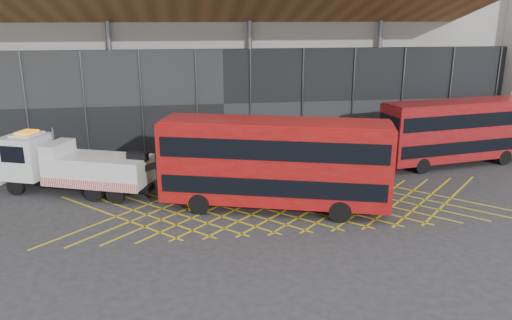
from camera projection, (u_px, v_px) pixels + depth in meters
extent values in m
plane|color=#29282B|center=(206.00, 212.00, 27.38)|extent=(120.00, 120.00, 0.00)
cube|color=gold|center=(116.00, 216.00, 26.71)|extent=(7.16, 7.16, 0.01)
cube|color=gold|center=(116.00, 216.00, 26.71)|extent=(7.16, 7.16, 0.01)
cube|color=gold|center=(147.00, 215.00, 26.93)|extent=(7.16, 7.16, 0.01)
cube|color=gold|center=(147.00, 215.00, 26.93)|extent=(7.16, 7.16, 0.01)
cube|color=gold|center=(177.00, 213.00, 27.15)|extent=(7.16, 7.16, 0.01)
cube|color=gold|center=(177.00, 213.00, 27.15)|extent=(7.16, 7.16, 0.01)
cube|color=gold|center=(206.00, 212.00, 27.38)|extent=(7.16, 7.16, 0.01)
cube|color=gold|center=(206.00, 212.00, 27.38)|extent=(7.16, 7.16, 0.01)
cube|color=gold|center=(235.00, 210.00, 27.60)|extent=(7.16, 7.16, 0.01)
cube|color=gold|center=(235.00, 210.00, 27.60)|extent=(7.16, 7.16, 0.01)
cube|color=gold|center=(263.00, 208.00, 27.82)|extent=(7.16, 7.16, 0.01)
cube|color=gold|center=(263.00, 208.00, 27.82)|extent=(7.16, 7.16, 0.01)
cube|color=gold|center=(291.00, 207.00, 28.05)|extent=(7.16, 7.16, 0.01)
cube|color=gold|center=(291.00, 207.00, 28.05)|extent=(7.16, 7.16, 0.01)
cube|color=gold|center=(319.00, 205.00, 28.27)|extent=(7.16, 7.16, 0.01)
cube|color=gold|center=(319.00, 205.00, 28.27)|extent=(7.16, 7.16, 0.01)
cube|color=gold|center=(346.00, 204.00, 28.49)|extent=(7.16, 7.16, 0.01)
cube|color=gold|center=(346.00, 204.00, 28.49)|extent=(7.16, 7.16, 0.01)
cube|color=gold|center=(373.00, 202.00, 28.72)|extent=(7.16, 7.16, 0.01)
cube|color=gold|center=(373.00, 202.00, 28.72)|extent=(7.16, 7.16, 0.01)
cube|color=gold|center=(399.00, 201.00, 28.94)|extent=(7.16, 7.16, 0.01)
cube|color=gold|center=(399.00, 201.00, 28.94)|extent=(7.16, 7.16, 0.01)
cube|color=gold|center=(425.00, 200.00, 29.16)|extent=(7.16, 7.16, 0.01)
cube|color=gold|center=(425.00, 200.00, 29.16)|extent=(7.16, 7.16, 0.01)
cube|color=gold|center=(451.00, 198.00, 29.39)|extent=(7.16, 7.16, 0.01)
cube|color=gold|center=(451.00, 198.00, 29.39)|extent=(7.16, 7.16, 0.01)
cube|color=#979691|center=(215.00, 32.00, 43.19)|extent=(55.00, 14.00, 18.00)
cube|color=black|center=(223.00, 103.00, 37.65)|extent=(55.00, 0.80, 8.00)
cylinder|color=#595B60|center=(113.00, 92.00, 36.07)|extent=(0.36, 0.36, 10.00)
cylinder|color=#595B60|center=(250.00, 90.00, 37.46)|extent=(0.36, 0.36, 10.00)
cylinder|color=#595B60|center=(377.00, 87.00, 38.86)|extent=(0.36, 0.36, 10.00)
cube|color=black|center=(79.00, 182.00, 30.03)|extent=(9.12, 4.26, 0.35)
cube|color=white|center=(27.00, 156.00, 30.33)|extent=(3.09, 3.15, 2.57)
cube|color=black|center=(9.00, 148.00, 30.46)|extent=(0.82, 2.05, 1.09)
cube|color=red|center=(12.00, 175.00, 30.95)|extent=(1.15, 2.49, 0.54)
cube|color=orange|center=(27.00, 132.00, 29.87)|extent=(1.25, 1.42, 0.12)
cube|color=white|center=(98.00, 169.00, 29.48)|extent=(6.60, 4.49, 1.58)
cube|color=red|center=(88.00, 185.00, 28.46)|extent=(5.74, 2.24, 0.54)
cube|color=white|center=(58.00, 148.00, 29.70)|extent=(1.77, 2.57, 0.69)
cube|color=black|center=(138.00, 156.00, 28.69)|extent=(1.28, 0.88, 0.49)
cube|color=black|center=(154.00, 166.00, 28.62)|extent=(2.14, 1.09, 1.07)
cylinder|color=black|center=(16.00, 186.00, 29.84)|extent=(1.14, 0.71, 1.09)
cylinder|color=black|center=(38.00, 176.00, 31.79)|extent=(1.14, 0.71, 1.09)
cylinder|color=black|center=(116.00, 194.00, 28.49)|extent=(1.14, 0.71, 1.09)
cylinder|color=black|center=(132.00, 183.00, 30.43)|extent=(1.14, 0.71, 1.09)
cylinder|color=#595B60|center=(54.00, 145.00, 30.84)|extent=(0.14, 0.14, 2.17)
cube|color=maroon|center=(275.00, 162.00, 26.97)|extent=(12.63, 6.29, 4.35)
cube|color=black|center=(274.00, 180.00, 27.25)|extent=(12.17, 6.21, 0.95)
cube|color=black|center=(275.00, 144.00, 26.69)|extent=(12.17, 6.21, 1.06)
cube|color=black|center=(166.00, 174.00, 28.10)|extent=(0.78, 2.42, 1.46)
cube|color=black|center=(164.00, 140.00, 27.55)|extent=(0.78, 2.42, 1.06)
cube|color=yellow|center=(164.00, 155.00, 27.81)|extent=(0.63, 1.93, 0.39)
cube|color=maroon|center=(275.00, 122.00, 26.35)|extent=(12.32, 6.00, 0.13)
cylinder|color=black|center=(199.00, 204.00, 26.91)|extent=(1.21, 0.66, 1.17)
cylinder|color=black|center=(210.00, 188.00, 29.34)|extent=(1.21, 0.66, 1.17)
cylinder|color=black|center=(340.00, 212.00, 25.86)|extent=(1.21, 0.66, 1.17)
cylinder|color=black|center=(339.00, 195.00, 28.28)|extent=(1.21, 0.66, 1.17)
cube|color=maroon|center=(458.00, 130.00, 35.42)|extent=(11.58, 4.41, 3.99)
cube|color=black|center=(457.00, 143.00, 35.68)|extent=(11.15, 4.39, 0.87)
cube|color=black|center=(460.00, 117.00, 35.16)|extent=(11.15, 4.39, 0.98)
cube|color=black|center=(387.00, 148.00, 34.02)|extent=(0.43, 2.29, 1.34)
cube|color=black|center=(389.00, 122.00, 33.51)|extent=(0.43, 2.29, 0.98)
cube|color=yellow|center=(388.00, 134.00, 33.74)|extent=(0.35, 1.82, 0.36)
cube|color=maroon|center=(461.00, 102.00, 34.85)|extent=(11.33, 4.16, 0.12)
cylinder|color=black|center=(422.00, 166.00, 33.87)|extent=(1.10, 0.48, 1.07)
cylinder|color=black|center=(403.00, 157.00, 35.99)|extent=(1.10, 0.48, 1.07)
cylinder|color=black|center=(504.00, 157.00, 35.87)|extent=(1.10, 0.48, 1.07)
cylinder|color=black|center=(481.00, 149.00, 37.99)|extent=(1.10, 0.48, 1.07)
imported|color=yellow|center=(190.00, 195.00, 27.44)|extent=(0.45, 0.65, 1.70)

